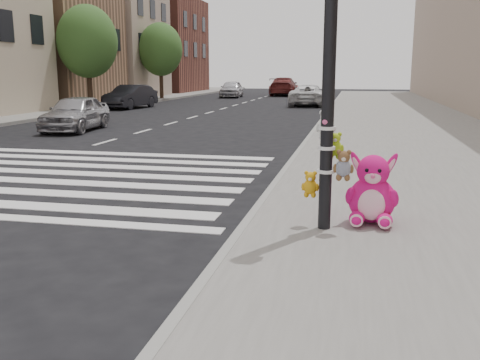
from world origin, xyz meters
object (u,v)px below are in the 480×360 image
(red_teddy, at_px, (387,219))
(car_silver_far, at_px, (76,113))
(car_dark_far, at_px, (130,97))
(car_white_near, at_px, (308,95))
(signal_pole, at_px, (329,97))
(pink_bunny, at_px, (372,194))

(red_teddy, relative_size, car_silver_far, 0.05)
(red_teddy, bearing_deg, car_dark_far, 107.77)
(car_dark_far, bearing_deg, red_teddy, -52.30)
(car_dark_far, bearing_deg, car_white_near, 32.10)
(car_silver_far, height_order, car_dark_far, car_dark_far)
(signal_pole, relative_size, car_dark_far, 0.98)
(red_teddy, bearing_deg, pink_bunny, 136.65)
(car_silver_far, xyz_separation_m, car_dark_far, (-2.79, 11.27, 0.03))
(signal_pole, xyz_separation_m, red_teddy, (0.79, 0.24, -1.59))
(car_dark_far, relative_size, car_white_near, 0.88)
(car_dark_far, height_order, car_white_near, car_dark_far)
(signal_pole, relative_size, red_teddy, 21.64)
(red_teddy, relative_size, car_dark_far, 0.05)
(red_teddy, height_order, car_dark_far, car_dark_far)
(car_silver_far, bearing_deg, pink_bunny, -52.55)
(red_teddy, bearing_deg, car_silver_far, 120.97)
(car_silver_far, bearing_deg, car_white_near, 59.91)
(signal_pole, xyz_separation_m, pink_bunny, (0.59, 0.36, -1.28))
(car_dark_far, bearing_deg, signal_pole, -54.11)
(signal_pole, distance_m, red_teddy, 1.79)
(car_white_near, bearing_deg, red_teddy, 95.03)
(car_silver_far, relative_size, car_white_near, 0.81)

